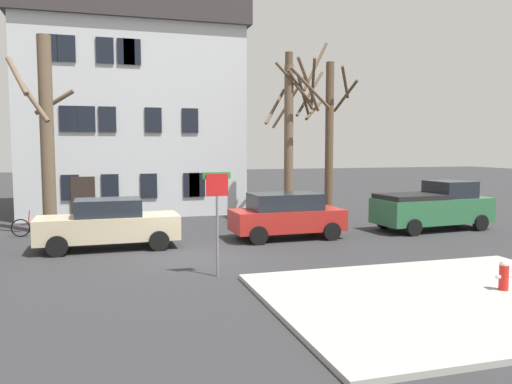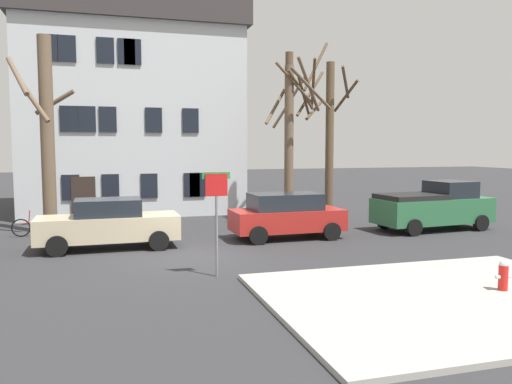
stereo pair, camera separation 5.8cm
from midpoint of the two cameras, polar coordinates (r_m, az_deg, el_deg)
name	(u,v)px [view 1 (the left image)]	position (r m, az deg, el deg)	size (l,w,h in m)	color
ground_plane	(189,257)	(16.50, -7.66, -7.22)	(120.00, 120.00, 0.00)	#2D2D30
sidewalk_slab	(451,298)	(12.64, 20.89, -11.07)	(8.34, 6.44, 0.12)	#A8A59E
building_main	(132,102)	(29.27, -13.85, 9.81)	(11.58, 8.23, 11.78)	silver
tree_bare_near	(46,132)	(21.88, -22.59, 6.23)	(2.57, 2.58, 7.86)	brown
tree_bare_mid	(290,139)	(23.34, 3.76, 6.01)	(2.95, 2.97, 7.37)	brown
tree_bare_far	(290,130)	(24.04, 3.82, 6.97)	(2.46, 2.52, 7.88)	brown
tree_bare_end	(328,133)	(24.16, 8.05, 6.53)	(2.70, 2.67, 8.52)	brown
car_beige_sedan	(109,224)	(18.21, -16.32, -3.45)	(4.77, 2.03, 1.73)	#C6B793
car_red_wagon	(286,215)	(19.47, 3.35, -2.59)	(4.29, 2.12, 1.74)	#AD231E
pickup_truck_green	(433,206)	(22.71, 19.21, -1.54)	(5.16, 2.49, 2.05)	#2D6B42
fire_hydrant	(504,275)	(13.50, 25.96, -8.33)	(0.42, 0.22, 0.72)	red
street_sign_pole	(217,204)	(13.63, -4.51, -1.35)	(0.76, 0.07, 2.83)	slate
bicycle_leaning	(35,227)	(21.75, -23.65, -3.63)	(1.75, 0.10, 1.03)	black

